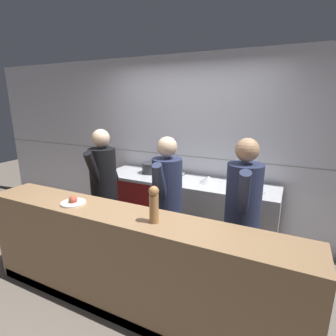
{
  "coord_description": "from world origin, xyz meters",
  "views": [
    {
      "loc": [
        1.42,
        -2.07,
        1.97
      ],
      "look_at": [
        0.04,
        0.76,
        1.15
      ],
      "focal_mm": 28.0,
      "sensor_mm": 36.0,
      "label": 1
    }
  ],
  "objects": [
    {
      "name": "stock_pot",
      "position": [
        -0.47,
        1.22,
        0.99
      ],
      "size": [
        0.28,
        0.28,
        0.16
      ],
      "color": "#2D2D33",
      "rests_on": "oven_range"
    },
    {
      "name": "pass_counter",
      "position": [
        0.15,
        -0.31,
        0.49
      ],
      "size": [
        3.16,
        0.45,
        0.99
      ],
      "color": "#93704C",
      "rests_on": "ground_plane"
    },
    {
      "name": "pepper_mill",
      "position": [
        0.45,
        -0.34,
        1.16
      ],
      "size": [
        0.08,
        0.08,
        0.31
      ],
      "color": "#AD7A47",
      "rests_on": "pass_counter"
    },
    {
      "name": "oven_range",
      "position": [
        -0.54,
        1.16,
        0.45
      ],
      "size": [
        1.08,
        0.71,
        0.91
      ],
      "color": "maroon",
      "rests_on": "ground_plane"
    },
    {
      "name": "mixing_bowl_steel",
      "position": [
        0.44,
        1.18,
        0.94
      ],
      "size": [
        0.24,
        0.24,
        0.1
      ],
      "color": "#B7BABF",
      "rests_on": "prep_counter"
    },
    {
      "name": "wall_back_tiled",
      "position": [
        0.0,
        1.56,
        1.3
      ],
      "size": [
        8.0,
        0.06,
        2.6
      ],
      "color": "silver",
      "rests_on": "ground_plane"
    },
    {
      "name": "chefs_knife",
      "position": [
        0.98,
        0.99,
        0.9
      ],
      "size": [
        0.35,
        0.21,
        0.02
      ],
      "color": "#B7BABF",
      "rests_on": "prep_counter"
    },
    {
      "name": "prep_counter",
      "position": [
        0.69,
        1.16,
        0.44
      ],
      "size": [
        1.35,
        0.65,
        0.89
      ],
      "color": "#B7BABF",
      "rests_on": "ground_plane"
    },
    {
      "name": "ground_plane",
      "position": [
        0.0,
        0.0,
        0.0
      ],
      "size": [
        14.0,
        14.0,
        0.0
      ],
      "primitive_type": "plane",
      "color": "#6B6056"
    },
    {
      "name": "plated_dish_main",
      "position": [
        -0.45,
        -0.34,
        1.01
      ],
      "size": [
        0.24,
        0.24,
        0.08
      ],
      "color": "white",
      "rests_on": "pass_counter"
    },
    {
      "name": "chef_line",
      "position": [
        1.05,
        0.33,
        0.91
      ],
      "size": [
        0.38,
        0.72,
        1.64
      ],
      "rotation": [
        0.0,
        0.0,
        0.16
      ],
      "color": "black",
      "rests_on": "ground_plane"
    },
    {
      "name": "chef_head_cook",
      "position": [
        -0.69,
        0.42,
        0.91
      ],
      "size": [
        0.38,
        0.72,
        1.63
      ],
      "rotation": [
        0.0,
        0.0,
        0.17
      ],
      "color": "black",
      "rests_on": "ground_plane"
    },
    {
      "name": "chef_sous",
      "position": [
        0.23,
        0.35,
        0.89
      ],
      "size": [
        0.37,
        0.7,
        1.6
      ],
      "rotation": [
        0.0,
        0.0,
        0.13
      ],
      "color": "black",
      "rests_on": "ground_plane"
    }
  ]
}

